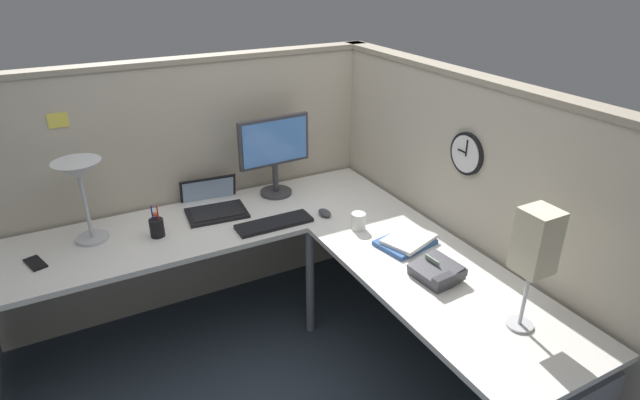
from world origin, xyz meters
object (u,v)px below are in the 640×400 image
at_px(coffee_mug, 358,221).
at_px(wall_clock, 467,154).
at_px(monitor, 274,150).
at_px(desk_lamp_dome, 79,177).
at_px(cell_phone, 35,263).
at_px(computer_mouse, 325,213).
at_px(laptop, 213,204).
at_px(office_phone, 437,272).
at_px(keyboard, 274,223).
at_px(book_stack, 407,241).
at_px(pen_cup, 157,227).
at_px(desk_lamp_paper, 536,245).

bearing_deg(coffee_mug, wall_clock, -35.67).
bearing_deg(monitor, desk_lamp_dome, -176.35).
bearing_deg(cell_phone, computer_mouse, -26.31).
distance_m(laptop, office_phone, 1.40).
bearing_deg(office_phone, keyboard, 118.53).
relative_size(monitor, book_stack, 1.54).
height_order(monitor, cell_phone, monitor).
relative_size(pen_cup, desk_lamp_paper, 0.34).
height_order(desk_lamp_dome, wall_clock, wall_clock).
bearing_deg(laptop, office_phone, -60.32).
bearing_deg(desk_lamp_dome, pen_cup, -21.96).
bearing_deg(desk_lamp_paper, monitor, 102.44).
distance_m(pen_cup, wall_clock, 1.67).
height_order(monitor, desk_lamp_dome, monitor).
height_order(monitor, desk_lamp_paper, desk_lamp_paper).
bearing_deg(wall_clock, keyboard, 145.50).
bearing_deg(desk_lamp_paper, desk_lamp_dome, 132.78).
height_order(desk_lamp_dome, pen_cup, desk_lamp_dome).
bearing_deg(book_stack, wall_clock, -8.67).
relative_size(book_stack, coffee_mug, 3.39).
distance_m(book_stack, wall_clock, 0.54).
bearing_deg(book_stack, desk_lamp_paper, -88.90).
bearing_deg(wall_clock, laptop, 138.43).
bearing_deg(coffee_mug, pen_cup, 156.33).
height_order(book_stack, desk_lamp_paper, desk_lamp_paper).
relative_size(desk_lamp_dome, book_stack, 1.37).
relative_size(cell_phone, wall_clock, 0.65).
height_order(cell_phone, wall_clock, wall_clock).
xyz_separation_m(desk_lamp_dome, book_stack, (1.45, -0.83, -0.34)).
bearing_deg(wall_clock, book_stack, 171.33).
distance_m(office_phone, coffee_mug, 0.59).
height_order(laptop, pen_cup, pen_cup).
bearing_deg(keyboard, laptop, 122.17).
bearing_deg(computer_mouse, book_stack, -65.93).
distance_m(coffee_mug, wall_clock, 0.68).
xyz_separation_m(monitor, computer_mouse, (0.13, -0.41, -0.28)).
distance_m(monitor, coffee_mug, 0.71).
xyz_separation_m(computer_mouse, pen_cup, (-0.91, 0.21, 0.04)).
height_order(computer_mouse, desk_lamp_paper, desk_lamp_paper).
bearing_deg(keyboard, desk_lamp_dome, 161.47).
relative_size(pen_cup, office_phone, 0.82).
distance_m(desk_lamp_dome, pen_cup, 0.46).
xyz_separation_m(monitor, keyboard, (-0.18, -0.38, -0.28)).
relative_size(laptop, wall_clock, 1.86).
bearing_deg(book_stack, coffee_mug, 116.75).
distance_m(keyboard, computer_mouse, 0.31).
xyz_separation_m(office_phone, desk_lamp_paper, (0.08, -0.42, 0.35)).
bearing_deg(office_phone, computer_mouse, 100.69).
xyz_separation_m(pen_cup, coffee_mug, (1.00, -0.44, -0.00)).
xyz_separation_m(keyboard, coffee_mug, (0.39, -0.26, 0.04)).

